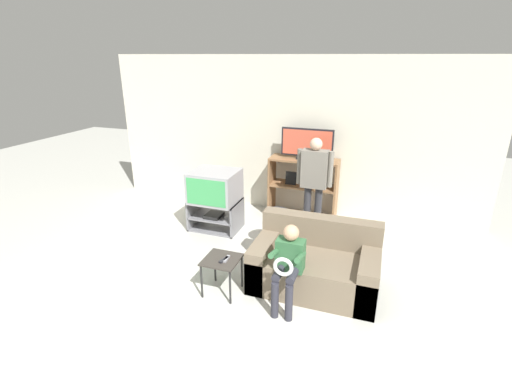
# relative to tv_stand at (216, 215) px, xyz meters

# --- Properties ---
(ground_plane) EXTENTS (18.00, 18.00, 0.00)m
(ground_plane) POSITION_rel_tv_stand_xyz_m (0.81, -2.53, -0.23)
(ground_plane) COLOR beige
(wall_back) EXTENTS (6.40, 0.06, 2.60)m
(wall_back) POSITION_rel_tv_stand_xyz_m (0.81, 1.16, 1.07)
(wall_back) COLOR silver
(wall_back) RESTS_ON ground_plane
(tv_stand) EXTENTS (0.77, 0.53, 0.47)m
(tv_stand) POSITION_rel_tv_stand_xyz_m (0.00, 0.00, 0.00)
(tv_stand) COLOR slate
(tv_stand) RESTS_ON ground_plane
(television_main) EXTENTS (0.70, 0.62, 0.48)m
(television_main) POSITION_rel_tv_stand_xyz_m (0.01, -0.01, 0.48)
(television_main) COLOR #9E9EA3
(television_main) RESTS_ON tv_stand
(media_shelf) EXTENTS (1.12, 0.39, 1.02)m
(media_shelf) POSITION_rel_tv_stand_xyz_m (1.18, 0.89, 0.29)
(media_shelf) COLOR #8E6642
(media_shelf) RESTS_ON ground_plane
(television_flat) EXTENTS (0.83, 0.20, 0.49)m
(television_flat) POSITION_rel_tv_stand_xyz_m (1.21, 0.91, 1.02)
(television_flat) COLOR black
(television_flat) RESTS_ON media_shelf
(folding_stool) EXTENTS (0.44, 0.40, 0.59)m
(folding_stool) POSITION_rel_tv_stand_xyz_m (1.10, -0.33, 0.25)
(folding_stool) COLOR #B7B7BC
(folding_stool) RESTS_ON ground_plane
(snack_table) EXTENTS (0.40, 0.40, 0.43)m
(snack_table) POSITION_rel_tv_stand_xyz_m (0.79, -1.51, 0.14)
(snack_table) COLOR #38332D
(snack_table) RESTS_ON ground_plane
(remote_control_black) EXTENTS (0.07, 0.15, 0.02)m
(remote_control_black) POSITION_rel_tv_stand_xyz_m (0.83, -1.53, 0.21)
(remote_control_black) COLOR #232328
(remote_control_black) RESTS_ON snack_table
(remote_control_white) EXTENTS (0.04, 0.15, 0.02)m
(remote_control_white) POSITION_rel_tv_stand_xyz_m (0.85, -1.50, 0.21)
(remote_control_white) COLOR gray
(remote_control_white) RESTS_ON snack_table
(couch) EXTENTS (1.43, 0.85, 0.77)m
(couch) POSITION_rel_tv_stand_xyz_m (1.77, -1.02, 0.04)
(couch) COLOR #756651
(couch) RESTS_ON ground_plane
(person_standing_adult) EXTENTS (0.53, 0.20, 1.48)m
(person_standing_adult) POSITION_rel_tv_stand_xyz_m (1.45, 0.37, 0.66)
(person_standing_adult) COLOR #2D2D33
(person_standing_adult) RESTS_ON ground_plane
(person_seated_child) EXTENTS (0.33, 0.43, 0.94)m
(person_seated_child) POSITION_rel_tv_stand_xyz_m (1.56, -1.51, 0.32)
(person_seated_child) COLOR #2D2D38
(person_seated_child) RESTS_ON ground_plane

